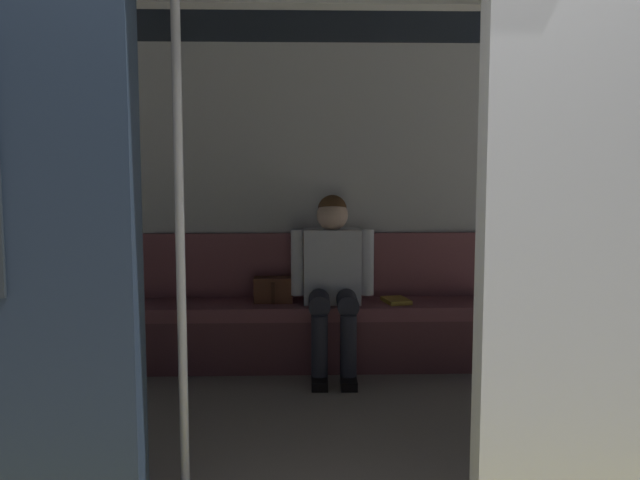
% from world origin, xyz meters
% --- Properties ---
extents(train_car, '(6.40, 2.97, 2.32)m').
position_xyz_m(train_car, '(0.08, -1.32, 1.56)').
color(train_car, silver).
rests_on(train_car, ground_plane).
extents(bench_seat, '(2.80, 0.44, 0.44)m').
position_xyz_m(bench_seat, '(0.00, -2.46, 0.34)').
color(bench_seat, '#935156').
rests_on(bench_seat, ground_plane).
extents(person_seated, '(0.55, 0.68, 1.17)m').
position_xyz_m(person_seated, '(-0.20, -2.40, 0.67)').
color(person_seated, silver).
rests_on(person_seated, ground_plane).
extents(handbag, '(0.26, 0.15, 0.17)m').
position_xyz_m(handbag, '(0.20, -2.52, 0.53)').
color(handbag, brown).
rests_on(handbag, bench_seat).
extents(book, '(0.19, 0.25, 0.03)m').
position_xyz_m(book, '(-0.63, -2.48, 0.46)').
color(book, gold).
rests_on(book, bench_seat).
extents(grab_pole_door, '(0.04, 0.04, 2.18)m').
position_xyz_m(grab_pole_door, '(0.48, -0.45, 1.09)').
color(grab_pole_door, silver).
rests_on(grab_pole_door, ground_plane).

